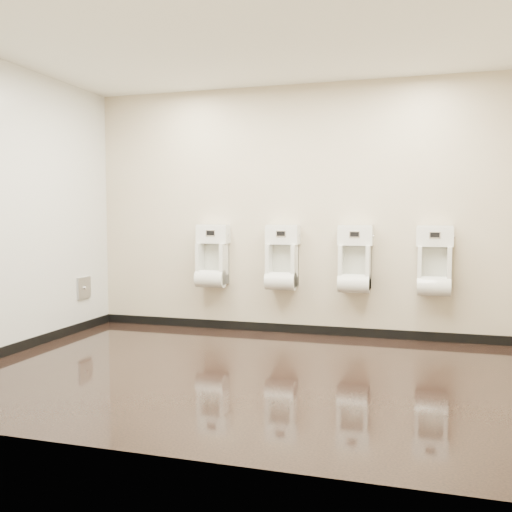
{
  "coord_description": "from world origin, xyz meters",
  "views": [
    {
      "loc": [
        1.33,
        -4.56,
        1.33
      ],
      "look_at": [
        -0.19,
        0.55,
        0.96
      ],
      "focal_mm": 40.0,
      "sensor_mm": 36.0,
      "label": 1
    }
  ],
  "objects_px": {
    "urinal_1": "(282,262)",
    "urinal_2": "(355,264)",
    "access_panel": "(84,288)",
    "urinal_0": "(212,261)",
    "urinal_3": "(434,266)"
  },
  "relations": [
    {
      "from": "access_panel",
      "to": "urinal_3",
      "type": "bearing_deg",
      "value": 6.19
    },
    {
      "from": "urinal_2",
      "to": "urinal_3",
      "type": "height_order",
      "value": "same"
    },
    {
      "from": "urinal_1",
      "to": "access_panel",
      "type": "bearing_deg",
      "value": -169.46
    },
    {
      "from": "access_panel",
      "to": "urinal_2",
      "type": "bearing_deg",
      "value": 7.81
    },
    {
      "from": "urinal_0",
      "to": "urinal_1",
      "type": "bearing_deg",
      "value": 0.0
    },
    {
      "from": "urinal_0",
      "to": "urinal_3",
      "type": "relative_size",
      "value": 1.0
    },
    {
      "from": "urinal_1",
      "to": "urinal_3",
      "type": "distance_m",
      "value": 1.63
    },
    {
      "from": "urinal_1",
      "to": "urinal_3",
      "type": "height_order",
      "value": "same"
    },
    {
      "from": "urinal_0",
      "to": "urinal_2",
      "type": "xyz_separation_m",
      "value": [
        1.65,
        0.0,
        0.0
      ]
    },
    {
      "from": "access_panel",
      "to": "urinal_2",
      "type": "xyz_separation_m",
      "value": [
        3.09,
        0.42,
        0.32
      ]
    },
    {
      "from": "access_panel",
      "to": "urinal_0",
      "type": "xyz_separation_m",
      "value": [
        1.44,
        0.42,
        0.32
      ]
    },
    {
      "from": "urinal_1",
      "to": "urinal_2",
      "type": "bearing_deg",
      "value": 0.0
    },
    {
      "from": "urinal_1",
      "to": "urinal_2",
      "type": "xyz_separation_m",
      "value": [
        0.81,
        0.0,
        0.0
      ]
    },
    {
      "from": "access_panel",
      "to": "urinal_0",
      "type": "height_order",
      "value": "urinal_0"
    },
    {
      "from": "access_panel",
      "to": "urinal_1",
      "type": "xyz_separation_m",
      "value": [
        2.28,
        0.42,
        0.32
      ]
    }
  ]
}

